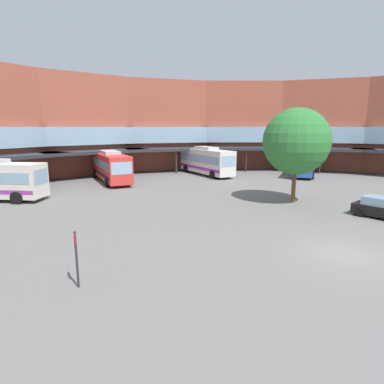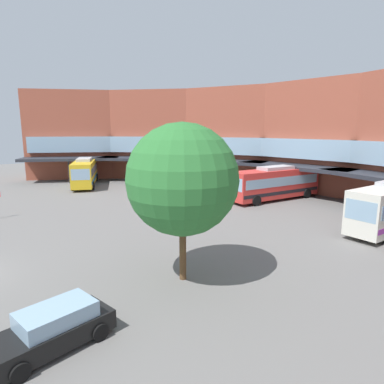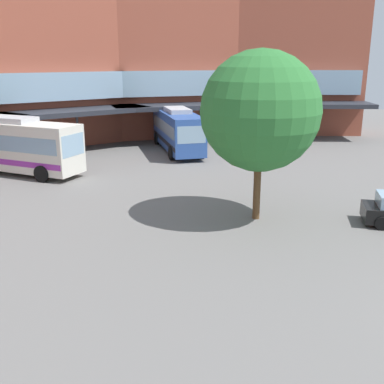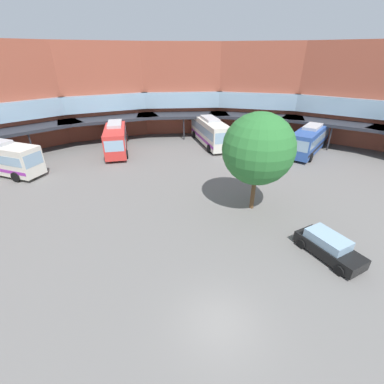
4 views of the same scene
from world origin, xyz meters
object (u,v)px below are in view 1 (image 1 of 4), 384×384
object	(u,v)px
bus_4	(206,161)
plaza_tree	(296,142)
bus_1	(305,162)
bus_2	(111,166)
stop_sign_post	(76,253)

from	to	relation	value
bus_4	plaza_tree	xyz separation A→B (m)	(-1.90, -18.36, 3.38)
bus_1	plaza_tree	world-z (taller)	plaza_tree
bus_1	bus_2	xyz separation A→B (m)	(-25.06, 7.63, 0.03)
bus_4	stop_sign_post	xyz separation A→B (m)	(-21.36, -25.58, -0.49)
bus_1	stop_sign_post	world-z (taller)	bus_1
bus_4	plaza_tree	distance (m)	18.76
bus_2	bus_4	world-z (taller)	bus_4
stop_sign_post	bus_4	bearing A→B (deg)	50.14
bus_2	stop_sign_post	bearing A→B (deg)	-14.90
bus_1	bus_4	xyz separation A→B (m)	(-11.89, 6.82, 0.11)
plaza_tree	stop_sign_post	xyz separation A→B (m)	(-19.46, -7.22, -3.87)
plaza_tree	stop_sign_post	world-z (taller)	plaza_tree
stop_sign_post	plaza_tree	bearing A→B (deg)	20.36
plaza_tree	stop_sign_post	bearing A→B (deg)	-159.64
bus_2	plaza_tree	distance (m)	22.51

